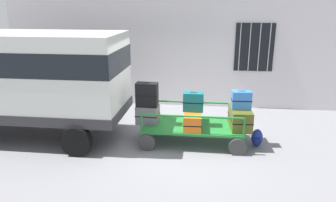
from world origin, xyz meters
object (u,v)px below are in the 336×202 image
Objects in this scene: van at (30,74)px; suitcase_midleft_middle at (193,102)px; suitcase_left_bottom at (148,114)px; suitcase_left_middle at (147,95)px; suitcase_midleft_bottom at (193,119)px; suitcase_center_bottom at (240,118)px; suitcase_center_middle at (241,100)px; backpack at (257,138)px; luggage_cart at (193,128)px.

suitcase_midleft_middle is at bearing 1.62° from van.
suitcase_left_middle is (0.00, -0.04, 0.52)m from suitcase_left_bottom.
suitcase_midleft_middle is (1.13, 0.00, 0.37)m from suitcase_left_bottom.
suitcase_midleft_bottom is at bearing -90.00° from suitcase_midleft_middle.
suitcase_center_bottom is at bearing 0.51° from suitcase_left_middle.
suitcase_midleft_middle is at bearing 178.96° from suitcase_center_bottom.
van is 5.20m from suitcase_center_middle.
suitcase_center_middle is (5.18, 0.08, -0.49)m from van.
suitcase_left_bottom is 0.53m from suitcase_left_middle.
backpack is at bearing -9.44° from suitcase_center_bottom.
luggage_cart reaches higher than backpack.
luggage_cart is (4.05, 0.09, -1.26)m from van.
suitcase_left_bottom is 0.54× the size of suitcase_midleft_bottom.
van is at bearing -177.82° from suitcase_left_bottom.
suitcase_midleft_bottom reaches higher than backpack.
luggage_cart is 5.25× the size of suitcase_center_middle.
van is 4.25m from luggage_cart.
suitcase_left_bottom is (2.93, 0.11, -0.96)m from van.
suitcase_left_middle is 1.14m from suitcase_midleft_middle.
van is 5.79m from backpack.
van reaches higher than backpack.
suitcase_left_bottom reaches higher than suitcase_midleft_bottom.
suitcase_left_middle is (-1.13, -0.01, 0.82)m from luggage_cart.
suitcase_midleft_middle is 1.77m from backpack.
suitcase_center_middle reaches higher than suitcase_left_bottom.
luggage_cart is 1.17m from suitcase_center_bottom.
van is 1.88× the size of luggage_cart.
suitcase_left_bottom is at bearing 90.00° from suitcase_left_middle.
suitcase_left_bottom reaches higher than backpack.
backpack is at bearing -3.37° from suitcase_midleft_middle.
backpack is at bearing -2.34° from luggage_cart.
luggage_cart is at bearing 1.23° from van.
suitcase_center_bottom is at bearing -1.04° from suitcase_midleft_middle.
suitcase_center_bottom reaches higher than backpack.
suitcase_midleft_middle reaches higher than suitcase_midleft_bottom.
suitcase_center_middle is at bearing 0.87° from van.
suitcase_left_bottom is 2.26m from suitcase_center_bottom.
suitcase_center_middle is at bearing -90.00° from suitcase_center_bottom.
suitcase_left_middle reaches higher than suitcase_midleft_bottom.
suitcase_center_bottom is (1.13, -0.02, -0.36)m from suitcase_midleft_middle.
suitcase_center_bottom is at bearing 1.93° from suitcase_midleft_bottom.
van reaches higher than suitcase_center_middle.
van reaches higher than suitcase_midleft_middle.
suitcase_left_middle reaches higher than backpack.
suitcase_midleft_bottom is (1.13, -0.05, -0.04)m from suitcase_left_bottom.
suitcase_center_middle is (2.26, -0.03, 0.47)m from suitcase_left_bottom.
suitcase_left_bottom is at bearing 179.57° from suitcase_center_bottom.
suitcase_left_bottom is 1.19m from suitcase_midleft_middle.
suitcase_left_middle is 2.31m from suitcase_center_bottom.
suitcase_center_middle reaches higher than luggage_cart.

